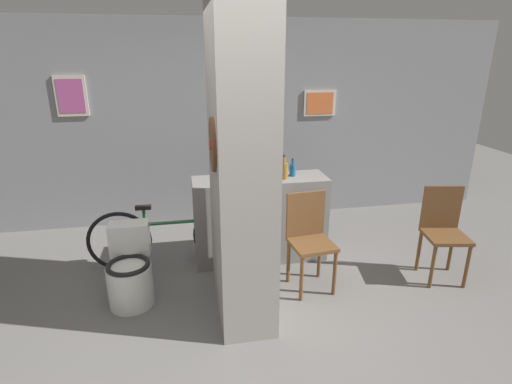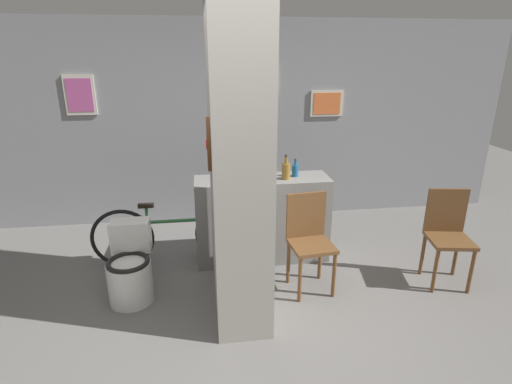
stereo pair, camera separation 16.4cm
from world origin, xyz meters
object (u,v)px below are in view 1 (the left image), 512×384
Objects in this scene: chair_by_doorway at (443,229)px; bottle_tall at (284,170)px; chair_near_pillar at (309,236)px; toilet at (130,272)px; bicycle at (173,236)px.

chair_by_doorway is 3.48× the size of bottle_tall.
chair_near_pillar is 0.78m from bottle_tall.
toilet is at bearing -171.96° from chair_by_doorway.
toilet is at bearing -160.94° from bottle_tall.
chair_by_doorway is (1.37, -0.08, 0.00)m from chair_near_pillar.
toilet is at bearing -122.50° from bicycle.
bottle_tall is at bearing -2.64° from bicycle.
chair_near_pillar is at bearing -78.76° from bottle_tall.
bicycle is (-2.68, 0.71, -0.18)m from chair_by_doorway.
chair_by_doorway is 0.54× the size of bicycle.
chair_by_doorway reaches higher than bicycle.
chair_near_pillar is 3.48× the size of bottle_tall.
bottle_tall is (-1.49, 0.65, 0.50)m from chair_by_doorway.
chair_near_pillar is 0.54× the size of bicycle.
chair_by_doorway is at bearing -14.84° from bicycle.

